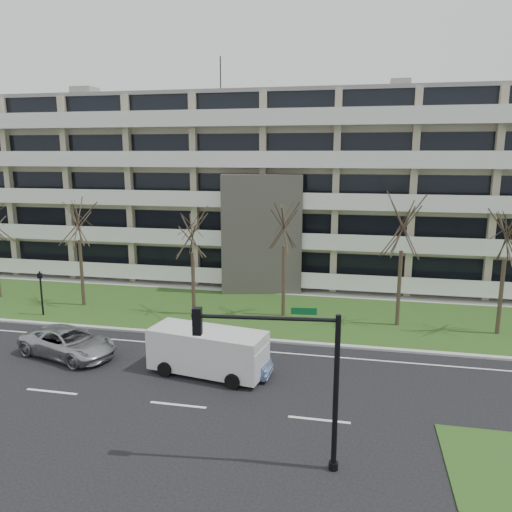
% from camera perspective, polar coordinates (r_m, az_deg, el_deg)
% --- Properties ---
extents(ground, '(160.00, 160.00, 0.00)m').
position_cam_1_polar(ground, '(22.44, -8.90, -16.47)').
color(ground, black).
rests_on(ground, ground).
extents(grass_verge, '(90.00, 10.00, 0.06)m').
position_cam_1_polar(grass_verge, '(33.94, -1.20, -6.36)').
color(grass_verge, '#2D4F1A').
rests_on(grass_verge, ground).
extents(curb, '(90.00, 0.35, 0.12)m').
position_cam_1_polar(curb, '(29.35, -3.39, -9.25)').
color(curb, '#B2B2AD').
rests_on(curb, ground).
extents(sidewalk, '(90.00, 2.00, 0.08)m').
position_cam_1_polar(sidewalk, '(39.09, 0.59, -3.90)').
color(sidewalk, '#B2B2AD').
rests_on(sidewalk, ground).
extents(lane_edge_line, '(90.00, 0.12, 0.01)m').
position_cam_1_polar(lane_edge_line, '(28.03, -4.20, -10.42)').
color(lane_edge_line, white).
rests_on(lane_edge_line, ground).
extents(apartment_building, '(60.50, 15.10, 18.75)m').
position_cam_1_polar(apartment_building, '(44.47, 2.30, 7.90)').
color(apartment_building, '#BDB193').
rests_on(apartment_building, ground).
extents(silver_pickup, '(5.89, 3.90, 1.50)m').
position_cam_1_polar(silver_pickup, '(28.45, -20.66, -9.23)').
color(silver_pickup, '#A5A8AC').
rests_on(silver_pickup, ground).
extents(blue_sedan, '(4.19, 1.67, 1.36)m').
position_cam_1_polar(blue_sedan, '(24.64, -3.06, -11.92)').
color(blue_sedan, '#7E9ADB').
rests_on(blue_sedan, ground).
extents(white_van, '(5.93, 3.04, 2.19)m').
position_cam_1_polar(white_van, '(24.56, -5.40, -10.43)').
color(white_van, silver).
rests_on(white_van, ground).
extents(traffic_signal, '(4.91, 0.80, 5.70)m').
position_cam_1_polar(traffic_signal, '(16.78, 3.59, -12.42)').
color(traffic_signal, black).
rests_on(traffic_signal, ground).
extents(pedestrian_signal, '(0.33, 0.29, 3.01)m').
position_cam_1_polar(pedestrian_signal, '(35.54, -23.37, -3.34)').
color(pedestrian_signal, black).
rests_on(pedestrian_signal, ground).
extents(tree_2, '(4.19, 4.19, 8.38)m').
position_cam_1_polar(tree_2, '(36.04, -19.74, 4.60)').
color(tree_2, '#382B21').
rests_on(tree_2, ground).
extents(tree_3, '(3.76, 3.76, 7.53)m').
position_cam_1_polar(tree_3, '(32.26, -7.35, 3.23)').
color(tree_3, '#382B21').
rests_on(tree_3, ground).
extents(tree_4, '(4.23, 4.23, 8.45)m').
position_cam_1_polar(tree_4, '(31.64, 3.25, 4.47)').
color(tree_4, '#382B21').
rests_on(tree_4, ground).
extents(tree_5, '(4.25, 4.25, 8.50)m').
position_cam_1_polar(tree_5, '(31.05, 16.46, 3.94)').
color(tree_5, '#382B21').
rests_on(tree_5, ground).
extents(tree_6, '(4.11, 4.11, 8.22)m').
position_cam_1_polar(tree_6, '(31.72, 26.83, 2.92)').
color(tree_6, '#382B21').
rests_on(tree_6, ground).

